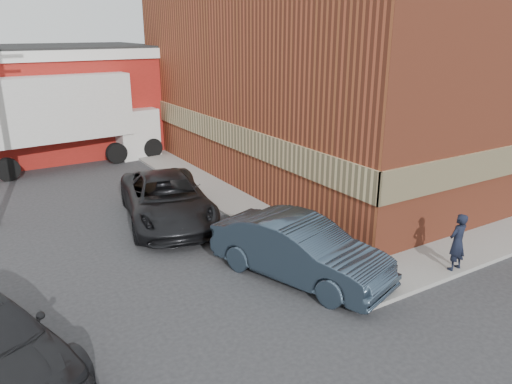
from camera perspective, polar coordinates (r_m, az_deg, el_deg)
ground at (r=14.03m, az=8.83°, el=-9.63°), size 90.00×90.00×0.00m
brick_building at (r=24.86m, az=11.02°, el=13.77°), size 14.25×18.25×9.36m
sidewalk_west at (r=21.32m, az=-5.66°, el=0.59°), size 1.80×18.00×0.12m
man at (r=14.78m, az=22.03°, el=-5.32°), size 0.61×0.42×1.64m
sedan at (r=13.55m, az=5.03°, el=-6.58°), size 3.31×5.38×1.67m
suv_a at (r=17.67m, az=-10.16°, el=-0.80°), size 3.92×6.35×1.64m
box_truck at (r=26.17m, az=-20.36°, el=8.46°), size 9.11×3.39×4.40m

